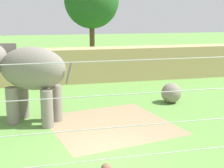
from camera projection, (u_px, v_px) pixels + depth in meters
The scene contains 7 objects.
ground_plane at pixel (105, 151), 10.71m from camera, with size 120.00×120.00×0.00m, color #609342.
dirt_patch at pixel (110, 124), 13.30m from camera, with size 4.75×4.71×0.01m, color #937F5B.
embankment_wall at pixel (68, 66), 21.25m from camera, with size 36.00×1.80×2.22m, color tan.
elephant at pixel (25, 72), 13.22m from camera, with size 3.96×3.06×3.24m.
enrichment_ball at pixel (171, 93), 16.44m from camera, with size 1.02×1.02×1.02m, color gray.
cable_fence at pixel (138, 136), 7.07m from camera, with size 12.85×0.27×3.68m.
tree_far_left at pixel (92, 0), 27.74m from camera, with size 4.73×4.73×8.11m.
Camera 1 is at (-2.13, -9.75, 4.49)m, focal length 51.80 mm.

